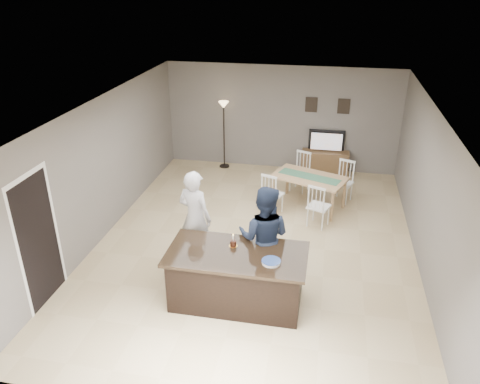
% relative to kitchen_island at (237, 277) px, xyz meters
% --- Properties ---
extents(floor, '(8.00, 8.00, 0.00)m').
position_rel_kitchen_island_xyz_m(floor, '(0.00, 1.80, -0.45)').
color(floor, tan).
rests_on(floor, ground).
extents(room_shell, '(8.00, 8.00, 8.00)m').
position_rel_kitchen_island_xyz_m(room_shell, '(0.00, 1.80, 1.22)').
color(room_shell, slate).
rests_on(room_shell, floor).
extents(kitchen_island, '(2.15, 1.10, 0.90)m').
position_rel_kitchen_island_xyz_m(kitchen_island, '(0.00, 0.00, 0.00)').
color(kitchen_island, black).
rests_on(kitchen_island, floor).
extents(tv_console, '(1.20, 0.40, 0.60)m').
position_rel_kitchen_island_xyz_m(tv_console, '(1.20, 5.57, -0.15)').
color(tv_console, brown).
rests_on(tv_console, floor).
extents(television, '(0.91, 0.12, 0.53)m').
position_rel_kitchen_island_xyz_m(television, '(1.20, 5.64, 0.41)').
color(television, black).
rests_on(television, tv_console).
extents(tv_screen_glow, '(0.78, 0.00, 0.78)m').
position_rel_kitchen_island_xyz_m(tv_screen_glow, '(1.20, 5.56, 0.42)').
color(tv_screen_glow, '#D06117').
rests_on(tv_screen_glow, tv_console).
extents(picture_frames, '(1.10, 0.02, 0.38)m').
position_rel_kitchen_island_xyz_m(picture_frames, '(1.15, 5.78, 1.30)').
color(picture_frames, black).
rests_on(picture_frames, room_shell).
extents(doorway, '(0.00, 2.10, 2.65)m').
position_rel_kitchen_island_xyz_m(doorway, '(-2.99, -0.50, 0.80)').
color(doorway, black).
rests_on(doorway, floor).
extents(woman, '(0.74, 0.60, 1.76)m').
position_rel_kitchen_island_xyz_m(woman, '(-0.95, 1.00, 0.43)').
color(woman, silver).
rests_on(woman, floor).
extents(man, '(0.92, 0.74, 1.79)m').
position_rel_kitchen_island_xyz_m(man, '(0.34, 0.55, 0.44)').
color(man, '#1B243B').
rests_on(man, floor).
extents(birthday_cake, '(0.14, 0.14, 0.21)m').
position_rel_kitchen_island_xyz_m(birthday_cake, '(-0.10, 0.18, 0.50)').
color(birthday_cake, gold).
rests_on(birthday_cake, kitchen_island).
extents(plate_stack, '(0.28, 0.28, 0.04)m').
position_rel_kitchen_island_xyz_m(plate_stack, '(0.55, -0.17, 0.47)').
color(plate_stack, white).
rests_on(plate_stack, kitchen_island).
extents(dining_table, '(2.01, 2.17, 0.95)m').
position_rel_kitchen_island_xyz_m(dining_table, '(0.90, 3.55, 0.15)').
color(dining_table, tan).
rests_on(dining_table, floor).
extents(floor_lamp, '(0.27, 0.27, 1.79)m').
position_rel_kitchen_island_xyz_m(floor_lamp, '(-1.46, 5.52, 0.93)').
color(floor_lamp, black).
rests_on(floor_lamp, floor).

